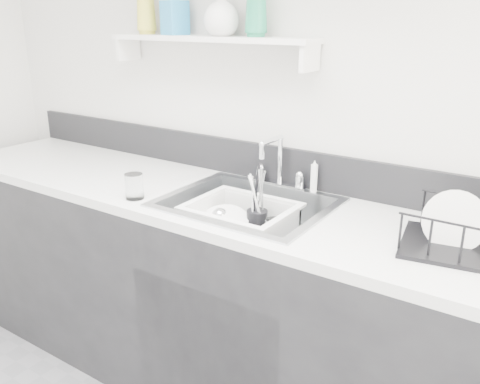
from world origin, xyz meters
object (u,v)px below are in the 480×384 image
Objects in this scene: sink at (247,224)px; dish_rack at (471,231)px; wash_tub at (241,224)px; counter_run at (247,306)px.

sink is 0.82m from dish_rack.
wash_tub is 0.84m from dish_rack.
dish_rack reaches higher than sink.
counter_run is 8.14× the size of dish_rack.
dish_rack is at bearing 1.75° from counter_run.
counter_run is 7.93× the size of wash_tub.
counter_run is at bearing 0.00° from sink.
wash_tub is at bearing 173.19° from dish_rack.
sink reaches higher than counter_run.
counter_run is 0.37m from wash_tub.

